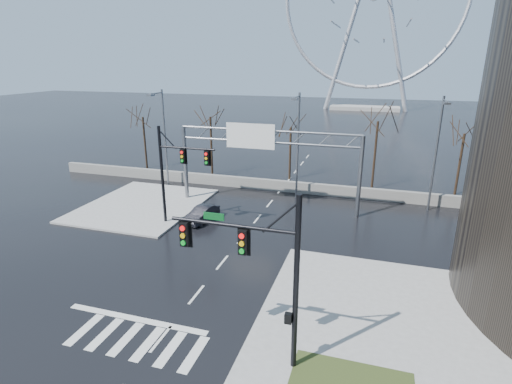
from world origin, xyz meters
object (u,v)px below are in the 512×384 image
at_px(signal_mast_far, 174,167).
at_px(sign_gantry, 263,151).
at_px(car, 202,214).
at_px(signal_mast_near, 264,264).
at_px(ferris_wheel, 373,4).

bearing_deg(signal_mast_far, sign_gantry, 47.53).
bearing_deg(sign_gantry, car, -129.54).
xyz_separation_m(signal_mast_near, signal_mast_far, (-11.01, 13.00, -0.04)).
bearing_deg(signal_mast_far, car, 38.60).
distance_m(signal_mast_far, sign_gantry, 8.14).
distance_m(signal_mast_far, ferris_wheel, 89.30).
xyz_separation_m(signal_mast_near, sign_gantry, (-5.52, 19.00, 0.31)).
height_order(ferris_wheel, car, ferris_wheel).
relative_size(sign_gantry, car, 4.42).
distance_m(signal_mast_near, sign_gantry, 19.79).
relative_size(signal_mast_near, sign_gantry, 0.49).
relative_size(signal_mast_far, car, 2.16).
relative_size(ferris_wheel, car, 13.74).
xyz_separation_m(signal_mast_far, car, (1.58, 1.26, -4.22)).
xyz_separation_m(ferris_wheel, car, (-9.28, -84.77, -25.52)).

